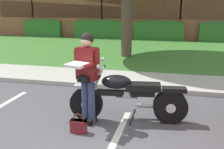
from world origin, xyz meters
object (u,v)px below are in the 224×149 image
Objects in this scene: hedge_center_right at (159,30)px; motorcycle at (132,97)px; handbag at (78,125)px; hedge_center_left at (99,28)px; brick_building at (179,9)px; rider_person at (87,72)px; hedge_left at (45,27)px.

motorcycle is at bearing -89.71° from hedge_center_right.
handbag is 12.10m from hedge_center_right.
hedge_center_left is 0.11× the size of brick_building.
motorcycle is at bearing -71.44° from hedge_center_left.
brick_building is at bearing 46.92° from hedge_center_left.
hedge_center_left is at bearing -133.08° from brick_building.
handbag is 0.12× the size of hedge_center_right.
brick_building is (4.97, 5.32, 1.12)m from hedge_center_left.
hedge_left is at bearing 120.24° from rider_person.
handbag is 0.14× the size of hedge_left.
brick_building reaches higher than hedge_center_left.
hedge_left is 0.86× the size of hedge_center_right.
brick_building is (1.98, 17.38, 1.62)m from handbag.
hedge_center_right is at bearing -102.78° from brick_building.
hedge_left is at bearing -180.00° from hedge_center_left.
motorcycle reaches higher than hedge_center_left.
handbag is at bearing -93.68° from hedge_center_right.
hedge_center_left is (-3.82, 11.39, 0.16)m from motorcycle.
handbag is at bearing -140.71° from motorcycle.
hedge_center_left is at bearing 108.56° from motorcycle.
hedge_left is at bearing -148.68° from brick_building.
hedge_left reaches higher than handbag.
hedge_center_right is at bearing 0.00° from hedge_left.
hedge_center_right is 5.56m from brick_building.
motorcycle is 6.22× the size of handbag.
hedge_center_left reaches higher than handbag.
hedge_center_left is (-2.99, 12.07, 0.51)m from handbag.
hedge_center_right is (7.53, 0.00, 0.00)m from hedge_left.
hedge_center_left is (-3.03, 11.66, -0.36)m from rider_person.
rider_person reaches higher than motorcycle.
hedge_left and hedge_center_left have the same top height.
motorcycle is 1.13m from handbag.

